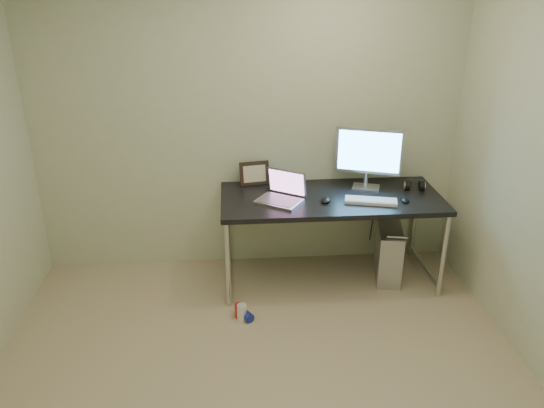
{
  "coord_description": "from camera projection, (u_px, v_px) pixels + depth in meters",
  "views": [
    {
      "loc": [
        -0.14,
        -2.46,
        2.36
      ],
      "look_at": [
        0.13,
        1.02,
        0.85
      ],
      "focal_mm": 35.0,
      "sensor_mm": 36.0,
      "label": 1
    }
  ],
  "objects": [
    {
      "name": "laptop",
      "position": [
        282.0,
        194.0,
        4.1
      ],
      "size": [
        0.42,
        0.41,
        0.23
      ],
      "rotation": [
        0.0,
        0.0,
        -0.58
      ],
      "color": "silver",
      "rests_on": "desk"
    },
    {
      "name": "headphones",
      "position": [
        414.0,
        186.0,
        4.32
      ],
      "size": [
        0.17,
        0.1,
        0.11
      ],
      "rotation": [
        0.0,
        0.0,
        -0.19
      ],
      "color": "black",
      "rests_on": "desk"
    },
    {
      "name": "can_blue",
      "position": [
        246.0,
        315.0,
        3.94
      ],
      "size": [
        0.13,
        0.15,
        0.07
      ],
      "primitive_type": "cylinder",
      "rotation": [
        1.57,
        0.0,
        0.54
      ],
      "color": "#1A299E",
      "rests_on": "ground"
    },
    {
      "name": "can_white",
      "position": [
        242.0,
        312.0,
        3.92
      ],
      "size": [
        0.09,
        0.09,
        0.13
      ],
      "primitive_type": "cylinder",
      "rotation": [
        0.0,
        0.0,
        -0.34
      ],
      "color": "white",
      "rests_on": "ground"
    },
    {
      "name": "mouse_right",
      "position": [
        405.0,
        200.0,
        4.09
      ],
      "size": [
        0.08,
        0.11,
        0.03
      ],
      "primitive_type": "ellipsoid",
      "rotation": [
        0.0,
        0.0,
        -0.17
      ],
      "color": "black",
      "rests_on": "desk"
    },
    {
      "name": "mouse_left",
      "position": [
        326.0,
        199.0,
        4.09
      ],
      "size": [
        0.11,
        0.13,
        0.04
      ],
      "primitive_type": "ellipsoid",
      "rotation": [
        0.0,
        0.0,
        -0.32
      ],
      "color": "black",
      "rests_on": "desk"
    },
    {
      "name": "keyboard",
      "position": [
        371.0,
        201.0,
        4.08
      ],
      "size": [
        0.42,
        0.22,
        0.02
      ],
      "primitive_type": "cube",
      "rotation": [
        0.0,
        0.0,
        -0.25
      ],
      "color": "silver",
      "rests_on": "desk"
    },
    {
      "name": "can_red",
      "position": [
        239.0,
        311.0,
        3.95
      ],
      "size": [
        0.08,
        0.08,
        0.11
      ],
      "primitive_type": "cylinder",
      "rotation": [
        0.0,
        0.0,
        -0.45
      ],
      "color": "red",
      "rests_on": "ground"
    },
    {
      "name": "tower_computer",
      "position": [
        388.0,
        253.0,
        4.42
      ],
      "size": [
        0.27,
        0.46,
        0.48
      ],
      "rotation": [
        0.0,
        0.0,
        -0.19
      ],
      "color": "#ADACB1",
      "rests_on": "ground"
    },
    {
      "name": "wall_back",
      "position": [
        248.0,
        124.0,
        4.3
      ],
      "size": [
        3.5,
        0.02,
        2.5
      ],
      "primitive_type": "cube",
      "color": "beige",
      "rests_on": "ground"
    },
    {
      "name": "desk",
      "position": [
        331.0,
        204.0,
        4.23
      ],
      "size": [
        1.74,
        0.76,
        0.75
      ],
      "color": "black",
      "rests_on": "ground"
    },
    {
      "name": "picture_frame",
      "position": [
        254.0,
        173.0,
        4.39
      ],
      "size": [
        0.25,
        0.11,
        0.2
      ],
      "primitive_type": "cube",
      "rotation": [
        -0.21,
        0.0,
        0.17
      ],
      "color": "black",
      "rests_on": "desk"
    },
    {
      "name": "cable_a",
      "position": [
        373.0,
        217.0,
        4.67
      ],
      "size": [
        0.01,
        0.16,
        0.69
      ],
      "primitive_type": "cylinder",
      "rotation": [
        0.21,
        0.0,
        0.0
      ],
      "color": "black",
      "rests_on": "ground"
    },
    {
      "name": "webcam",
      "position": [
        273.0,
        175.0,
        4.39
      ],
      "size": [
        0.04,
        0.03,
        0.12
      ],
      "rotation": [
        0.0,
        0.0,
        -0.05
      ],
      "color": "silver",
      "rests_on": "desk"
    },
    {
      "name": "monitor",
      "position": [
        368.0,
        154.0,
        4.24
      ],
      "size": [
        0.52,
        0.22,
        0.5
      ],
      "rotation": [
        0.0,
        0.0,
        -0.33
      ],
      "color": "silver",
      "rests_on": "desk"
    },
    {
      "name": "cable_b",
      "position": [
        384.0,
        219.0,
        4.67
      ],
      "size": [
        0.02,
        0.11,
        0.71
      ],
      "primitive_type": "cylinder",
      "rotation": [
        0.14,
        0.0,
        0.09
      ],
      "color": "black",
      "rests_on": "ground"
    },
    {
      "name": "floor",
      "position": [
        263.0,
        400.0,
        3.2
      ],
      "size": [
        3.5,
        3.5,
        0.0
      ],
      "primitive_type": "plane",
      "color": "tan",
      "rests_on": "ground"
    }
  ]
}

